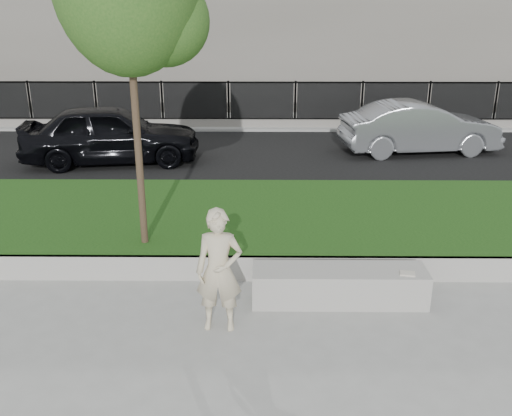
{
  "coord_description": "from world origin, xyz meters",
  "views": [
    {
      "loc": [
        0.48,
        -6.87,
        4.07
      ],
      "look_at": [
        0.41,
        1.2,
        1.13
      ],
      "focal_mm": 40.0,
      "sensor_mm": 36.0,
      "label": 1
    }
  ],
  "objects_px": {
    "man": "(219,271)",
    "book": "(408,273)",
    "stone_bench": "(339,285)",
    "car_silver": "(420,128)",
    "car_dark": "(111,134)"
  },
  "relations": [
    {
      "from": "man",
      "to": "book",
      "type": "height_order",
      "value": "man"
    },
    {
      "from": "stone_bench",
      "to": "man",
      "type": "distance_m",
      "value": 1.89
    },
    {
      "from": "man",
      "to": "car_silver",
      "type": "height_order",
      "value": "man"
    },
    {
      "from": "car_dark",
      "to": "man",
      "type": "bearing_deg",
      "value": -165.31
    },
    {
      "from": "man",
      "to": "car_silver",
      "type": "bearing_deg",
      "value": 62.95
    },
    {
      "from": "car_dark",
      "to": "stone_bench",
      "type": "bearing_deg",
      "value": -153.61
    },
    {
      "from": "car_silver",
      "to": "man",
      "type": "bearing_deg",
      "value": 143.87
    },
    {
      "from": "man",
      "to": "car_dark",
      "type": "relative_size",
      "value": 0.36
    },
    {
      "from": "car_dark",
      "to": "car_silver",
      "type": "xyz_separation_m",
      "value": [
        8.33,
        1.15,
        -0.06
      ]
    },
    {
      "from": "stone_bench",
      "to": "car_silver",
      "type": "height_order",
      "value": "car_silver"
    },
    {
      "from": "stone_bench",
      "to": "man",
      "type": "bearing_deg",
      "value": -156.77
    },
    {
      "from": "stone_bench",
      "to": "car_silver",
      "type": "distance_m",
      "value": 9.07
    },
    {
      "from": "man",
      "to": "book",
      "type": "bearing_deg",
      "value": 13.73
    },
    {
      "from": "stone_bench",
      "to": "book",
      "type": "height_order",
      "value": "book"
    },
    {
      "from": "man",
      "to": "car_dark",
      "type": "xyz_separation_m",
      "value": [
        -3.38,
        8.0,
        -0.01
      ]
    }
  ]
}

